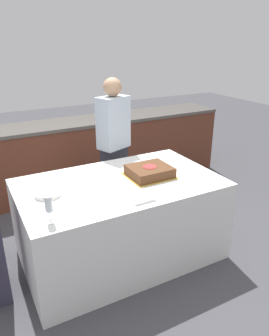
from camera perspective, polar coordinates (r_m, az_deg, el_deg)
name	(u,v)px	position (r m, az deg, el deg)	size (l,w,h in m)	color
ground_plane	(121,254)	(3.21, -2.35, -14.74)	(14.00, 14.00, 0.00)	#424247
back_counter	(66,157)	(4.32, -11.77, 1.85)	(4.40, 0.58, 0.92)	#5B2D1E
dining_table	(120,220)	(3.00, -2.46, -8.97)	(1.73, 1.04, 0.75)	white
cake	(150,171)	(2.92, 2.64, -0.60)	(0.40, 0.35, 0.09)	gold
plate_stack	(47,193)	(2.67, -14.92, -4.31)	(0.21, 0.21, 0.04)	white
wine_glass	(49,205)	(2.24, -14.71, -6.26)	(0.07, 0.07, 0.20)	white
side_plate_near_cake	(141,164)	(3.21, 1.10, 0.75)	(0.17, 0.17, 0.00)	white
utensil_pile	(143,200)	(2.50, 1.49, -5.60)	(0.18, 0.09, 0.02)	white
person_cutting_cake	(114,148)	(3.55, -3.60, 3.57)	(0.38, 0.30, 1.54)	#282833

